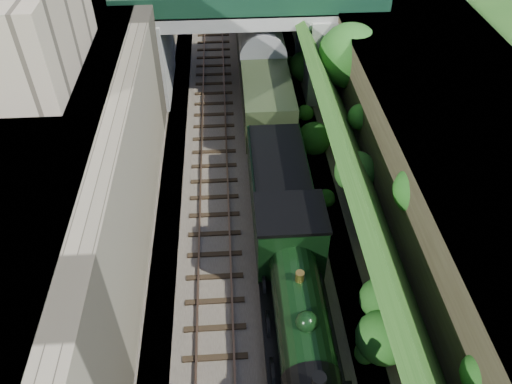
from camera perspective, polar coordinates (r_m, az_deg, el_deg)
name	(u,v)px	position (r m, az deg, el deg)	size (l,w,h in m)	color
trackbed	(246,117)	(31.99, -1.20, 8.57)	(10.00, 90.00, 0.20)	#473F38
retaining_wall	(151,71)	(30.56, -11.94, 13.36)	(1.00, 90.00, 7.00)	#756B56
street_plateau_left	(90,73)	(31.26, -18.44, 12.77)	(6.00, 90.00, 7.00)	#262628
street_plateau_right	(402,69)	(32.22, 16.34, 13.36)	(8.00, 90.00, 6.25)	#262628
embankment_slope	(332,90)	(29.97, 8.63, 11.50)	(4.46, 90.00, 6.36)	#1E4714
track_left	(214,116)	(31.91, -4.83, 8.63)	(2.50, 90.00, 0.20)	black
track_right	(264,114)	(31.98, 0.97, 8.87)	(2.50, 90.00, 0.20)	black
road_bridge	(256,30)	(33.66, 0.03, 18.06)	(16.00, 6.40, 7.25)	gray
building_near	(22,24)	(23.98, -25.14, 16.96)	(4.00, 8.00, 4.00)	gray
tree	(351,57)	(29.47, 10.77, 14.95)	(3.60, 3.80, 6.60)	black
locomotive	(298,307)	(19.33, 4.80, -12.92)	(3.10, 10.23, 3.83)	black
tender	(278,184)	(24.46, 2.56, 0.87)	(2.70, 6.00, 3.05)	black
coach_front	(260,57)	(34.72, 0.44, 15.15)	(2.90, 18.00, 3.70)	black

